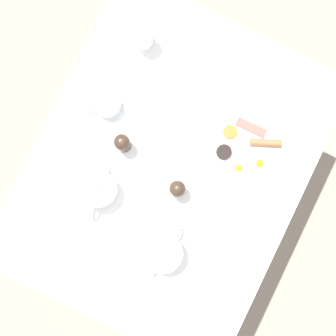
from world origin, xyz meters
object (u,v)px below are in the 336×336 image
breakfast_plate (245,148)px  fork_spare (243,69)px  water_glass_tall (143,36)px  napkin_folded (166,91)px  knife_by_plate (234,230)px  fork_by_plate (83,260)px  pepper_grinder (177,189)px  teacup_with_saucer_left (107,105)px  salt_grinder (123,143)px  spoon_for_tea (177,321)px  teapot_near (164,252)px  teapot_far (98,189)px

breakfast_plate → fork_spare: bearing=116.5°
water_glass_tall → napkin_folded: 0.20m
napkin_folded → knife_by_plate: napkin_folded is taller
fork_by_plate → fork_spare: 0.84m
breakfast_plate → pepper_grinder: 0.27m
teacup_with_saucer_left → napkin_folded: (0.15, 0.13, -0.02)m
pepper_grinder → salt_grinder: (-0.23, 0.06, 0.00)m
pepper_grinder → spoon_for_tea: pepper_grinder is taller
teapot_near → salt_grinder: 0.38m
breakfast_plate → salt_grinder: (-0.37, -0.17, 0.05)m
teapot_far → pepper_grinder: bearing=-73.6°
teapot_near → teacup_with_saucer_left: 0.52m
napkin_folded → fork_by_plate: size_ratio=1.07×
teapot_far → breakfast_plate: bearing=-57.9°
breakfast_plate → water_glass_tall: bearing=158.9°
fork_by_plate → spoon_for_tea: bearing=-6.3°
teapot_near → teacup_with_saucer_left: teapot_near is taller
teapot_far → fork_by_plate: 0.24m
spoon_for_tea → fork_spare: size_ratio=0.72×
fork_by_plate → fork_spare: bearing=76.3°
teacup_with_saucer_left → water_glass_tall: (0.01, 0.25, 0.03)m
water_glass_tall → pepper_grinder: size_ratio=1.08×
teapot_near → fork_spare: (-0.03, 0.67, -0.04)m
breakfast_plate → teapot_far: (-0.38, -0.34, 0.04)m
fork_by_plate → napkin_folded: bearing=90.1°
teapot_near → teacup_with_saucer_left: (-0.38, 0.35, -0.02)m
teapot_far → knife_by_plate: teapot_far is taller
fork_by_plate → knife_by_plate: (0.41, 0.31, 0.00)m
teacup_with_saucer_left → water_glass_tall: bearing=88.4°
napkin_folded → fork_spare: (0.20, 0.18, -0.00)m
breakfast_plate → napkin_folded: (-0.32, 0.06, -0.00)m
teapot_near → breakfast_plate: bearing=174.2°
teacup_with_saucer_left → napkin_folded: 0.20m
water_glass_tall → spoon_for_tea: water_glass_tall is taller
water_glass_tall → knife_by_plate: bearing=-38.7°
breakfast_plate → knife_by_plate: breakfast_plate is taller
breakfast_plate → teacup_with_saucer_left: teacup_with_saucer_left is taller
fork_by_plate → breakfast_plate: bearing=60.6°
napkin_folded → knife_by_plate: 0.52m
napkin_folded → water_glass_tall: bearing=140.3°
teacup_with_saucer_left → fork_spare: bearing=41.8°
fork_spare → teacup_with_saucer_left: bearing=-138.2°
teapot_near → water_glass_tall: size_ratio=1.78×
salt_grinder → napkin_folded: (0.05, 0.23, -0.05)m
pepper_grinder → fork_spare: 0.47m
water_glass_tall → spoon_for_tea: size_ratio=0.85×
pepper_grinder → water_glass_tall: bearing=128.7°
spoon_for_tea → teapot_far: bearing=147.0°
salt_grinder → fork_by_plate: (0.05, -0.40, -0.05)m
water_glass_tall → teapot_far: bearing=-79.8°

